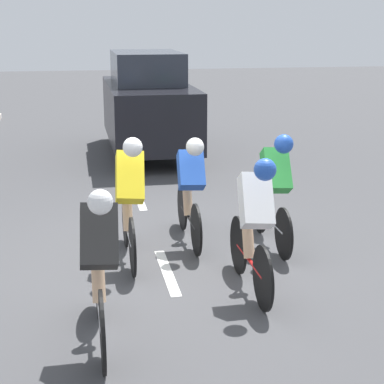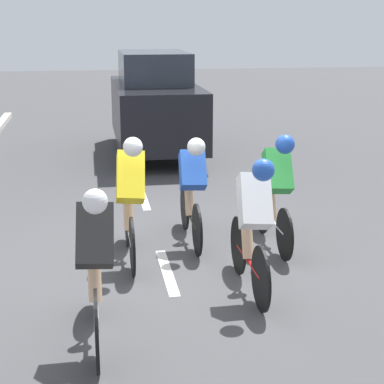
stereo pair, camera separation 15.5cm
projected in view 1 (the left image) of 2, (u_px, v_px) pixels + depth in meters
name	position (u px, v px, depth m)	size (l,w,h in m)	color
ground_plane	(163.00, 263.00, 7.73)	(60.00, 60.00, 0.00)	#424244
lane_stripe_mid	(167.00, 272.00, 7.44)	(0.12, 1.40, 0.01)	white
lane_stripe_far	(139.00, 198.00, 10.48)	(0.12, 1.40, 0.01)	white
cyclist_yellow	(130.00, 197.00, 7.54)	(0.37, 1.70, 1.57)	black
cyclist_black	(99.00, 264.00, 5.58)	(0.35, 1.74, 1.52)	black
cyclist_blue	(190.00, 187.00, 8.20)	(0.34, 1.70, 1.44)	black
cyclist_white	(254.00, 221.00, 6.68)	(0.36, 1.66, 1.52)	black
cyclist_green	(275.00, 186.00, 8.06)	(0.35, 1.69, 1.51)	black
support_car	(148.00, 104.00, 13.66)	(1.70, 4.15, 2.17)	black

